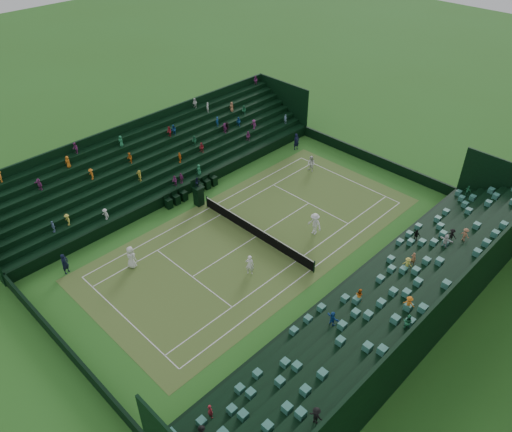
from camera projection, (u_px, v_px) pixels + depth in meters
The scene contains 17 objects.
ground at pixel (256, 237), 38.80m from camera, with size 160.00×160.00×0.00m, color #306B22.
court_surface at pixel (256, 237), 38.80m from camera, with size 12.97×26.77×0.01m, color #307627.
perimeter_wall_north at pixel (373, 159), 47.61m from camera, with size 17.17×0.20×1.00m, color black.
perimeter_wall_south at pixel (67, 350), 29.39m from camera, with size 17.17×0.20×1.00m, color black.
perimeter_wall_east at pixel (345, 286), 33.69m from camera, with size 0.20×31.77×1.00m, color black.
perimeter_wall_west at pixel (187, 189), 43.31m from camera, with size 0.20×31.77×1.00m, color black.
north_grandstand at pixel (402, 307), 30.71m from camera, with size 6.60×32.00×4.90m.
south_grandstand at pixel (157, 162), 45.06m from camera, with size 6.60×32.00×4.90m.
tennis_net at pixel (256, 231), 38.49m from camera, with size 11.67×0.10×1.06m.
umpire_chair at pixel (198, 193), 41.67m from camera, with size 0.85×0.85×2.66m.
courtside_chairs at pixel (192, 191), 43.13m from camera, with size 0.56×5.53×1.21m.
player_near_west at pixel (131, 257), 35.48m from camera, with size 0.88×0.57×1.80m, color white.
player_near_east at pixel (250, 265), 34.94m from camera, with size 0.60×0.40×1.65m, color white.
player_far_west at pixel (311, 164), 46.27m from camera, with size 0.76×0.59×1.57m, color white.
player_far_east at pixel (315, 224), 38.57m from camera, with size 1.22×0.70×1.89m, color white.
line_judge_north at pixel (296, 142), 49.65m from camera, with size 0.63×0.41×1.72m, color black.
line_judge_south at pixel (65, 264), 35.04m from camera, with size 0.60×0.39×1.64m, color black.
Camera 1 is at (21.32, -21.57, 24.25)m, focal length 35.00 mm.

